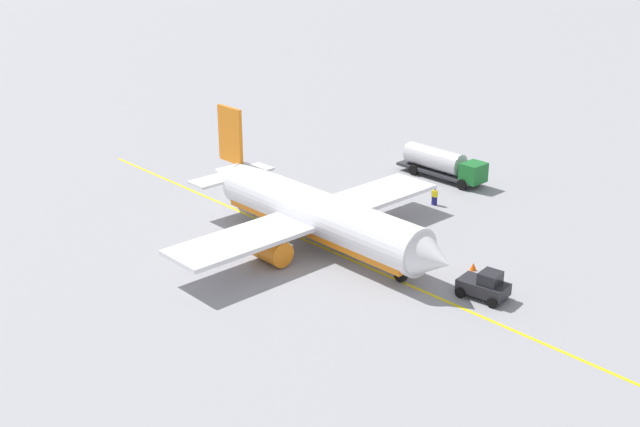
{
  "coord_description": "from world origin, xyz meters",
  "views": [
    {
      "loc": [
        40.44,
        -46.78,
        27.27
      ],
      "look_at": [
        0.0,
        0.0,
        3.0
      ],
      "focal_mm": 44.7,
      "sensor_mm": 36.0,
      "label": 1
    }
  ],
  "objects_px": {
    "fuel_tanker": "(442,163)",
    "safety_cone_nose": "(473,266)",
    "pushback_tug": "(485,286)",
    "refueling_worker": "(435,197)",
    "airplane": "(316,215)"
  },
  "relations": [
    {
      "from": "pushback_tug",
      "to": "refueling_worker",
      "type": "height_order",
      "value": "pushback_tug"
    },
    {
      "from": "pushback_tug",
      "to": "refueling_worker",
      "type": "distance_m",
      "value": 19.4
    },
    {
      "from": "fuel_tanker",
      "to": "pushback_tug",
      "type": "bearing_deg",
      "value": -50.71
    },
    {
      "from": "fuel_tanker",
      "to": "refueling_worker",
      "type": "xyz_separation_m",
      "value": [
        3.73,
        -7.07,
        -0.9
      ]
    },
    {
      "from": "fuel_tanker",
      "to": "refueling_worker",
      "type": "distance_m",
      "value": 8.05
    },
    {
      "from": "fuel_tanker",
      "to": "safety_cone_nose",
      "type": "bearing_deg",
      "value": -50.88
    },
    {
      "from": "airplane",
      "to": "refueling_worker",
      "type": "xyz_separation_m",
      "value": [
        2.29,
        14.68,
        -1.94
      ]
    },
    {
      "from": "safety_cone_nose",
      "to": "fuel_tanker",
      "type": "bearing_deg",
      "value": 129.12
    },
    {
      "from": "airplane",
      "to": "safety_cone_nose",
      "type": "relative_size",
      "value": 46.13
    },
    {
      "from": "fuel_tanker",
      "to": "refueling_worker",
      "type": "height_order",
      "value": "fuel_tanker"
    },
    {
      "from": "fuel_tanker",
      "to": "pushback_tug",
      "type": "xyz_separation_m",
      "value": [
        17.2,
        -21.03,
        -0.72
      ]
    },
    {
      "from": "fuel_tanker",
      "to": "safety_cone_nose",
      "type": "xyz_separation_m",
      "value": [
        14.13,
        -17.37,
        -1.41
      ]
    },
    {
      "from": "refueling_worker",
      "to": "safety_cone_nose",
      "type": "relative_size",
      "value": 2.74
    },
    {
      "from": "safety_cone_nose",
      "to": "pushback_tug",
      "type": "bearing_deg",
      "value": -49.94
    },
    {
      "from": "pushback_tug",
      "to": "safety_cone_nose",
      "type": "xyz_separation_m",
      "value": [
        -3.07,
        3.66,
        -0.7
      ]
    }
  ]
}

